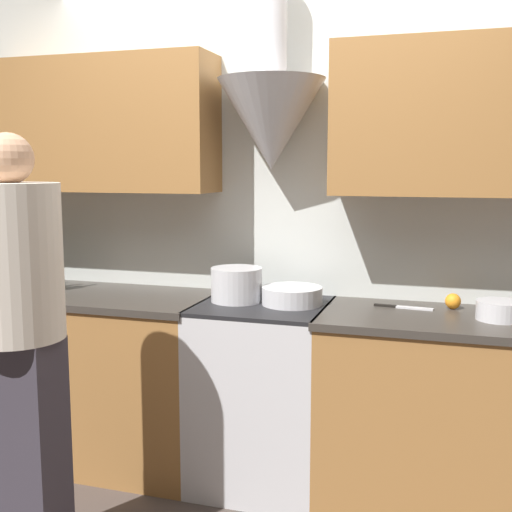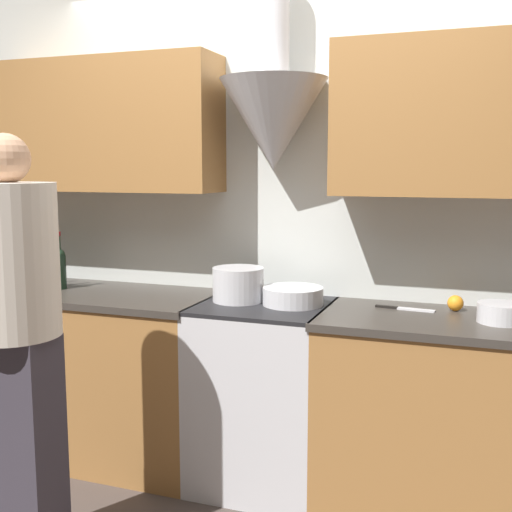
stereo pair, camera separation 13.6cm
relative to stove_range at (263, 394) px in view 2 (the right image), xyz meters
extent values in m
cube|color=silver|center=(0.00, 0.33, 0.84)|extent=(8.40, 0.06, 2.60)
cone|color=silver|center=(0.00, 0.15, 1.32)|extent=(0.53, 0.53, 0.44)
cylinder|color=silver|center=(0.00, 0.15, 1.82)|extent=(0.15, 0.15, 0.54)
cube|color=#9E6B38|center=(-0.98, 0.15, 1.34)|extent=(1.33, 0.32, 0.70)
cube|color=#9E6B38|center=(0.84, 0.15, 1.34)|extent=(1.06, 0.32, 0.70)
cube|color=#9E6B38|center=(-0.98, 0.00, -0.02)|extent=(1.33, 0.60, 0.88)
cube|color=#38332D|center=(-0.98, 0.00, 0.44)|extent=(1.36, 0.62, 0.03)
cube|color=#9E6B38|center=(0.84, 0.00, -0.02)|extent=(1.06, 0.60, 0.88)
cube|color=#38332D|center=(0.84, 0.00, 0.44)|extent=(1.09, 0.62, 0.03)
cube|color=silver|center=(0.00, 0.00, -0.01)|extent=(0.63, 0.60, 0.90)
cube|color=black|center=(0.00, -0.30, -0.05)|extent=(0.44, 0.01, 0.40)
cube|color=black|center=(0.00, 0.00, 0.45)|extent=(0.63, 0.60, 0.02)
cube|color=silver|center=(0.00, 0.27, 0.39)|extent=(0.63, 0.06, 0.10)
cylinder|color=black|center=(-1.46, -0.01, 0.55)|extent=(0.07, 0.07, 0.19)
sphere|color=black|center=(-1.46, -0.01, 0.65)|extent=(0.07, 0.07, 0.07)
cylinder|color=black|center=(-1.46, -0.01, 0.70)|extent=(0.03, 0.03, 0.08)
cylinder|color=gold|center=(-1.46, -0.01, 0.76)|extent=(0.03, 0.03, 0.02)
cylinder|color=black|center=(-1.38, -0.01, 0.55)|extent=(0.07, 0.07, 0.19)
sphere|color=black|center=(-1.38, -0.01, 0.65)|extent=(0.07, 0.07, 0.07)
cylinder|color=black|center=(-1.38, -0.01, 0.72)|extent=(0.03, 0.03, 0.11)
cylinder|color=#234C33|center=(-1.38, -0.01, 0.78)|extent=(0.03, 0.03, 0.02)
cylinder|color=black|center=(-1.28, -0.03, 0.55)|extent=(0.07, 0.07, 0.20)
sphere|color=black|center=(-1.28, -0.03, 0.65)|extent=(0.07, 0.07, 0.07)
cylinder|color=black|center=(-1.28, -0.03, 0.72)|extent=(0.03, 0.03, 0.10)
cylinder|color=gold|center=(-1.28, -0.03, 0.78)|extent=(0.03, 0.03, 0.02)
cylinder|color=black|center=(-1.18, -0.01, 0.55)|extent=(0.08, 0.08, 0.18)
sphere|color=black|center=(-1.18, -0.01, 0.64)|extent=(0.07, 0.07, 0.07)
cylinder|color=black|center=(-1.18, -0.01, 0.70)|extent=(0.03, 0.03, 0.09)
cylinder|color=maroon|center=(-1.18, -0.01, 0.76)|extent=(0.03, 0.03, 0.02)
cylinder|color=silver|center=(-0.14, 0.03, 0.54)|extent=(0.25, 0.25, 0.17)
cylinder|color=silver|center=(0.14, 0.04, 0.50)|extent=(0.29, 0.29, 0.09)
sphere|color=orange|center=(0.89, 0.16, 0.49)|extent=(0.07, 0.07, 0.07)
cylinder|color=silver|center=(1.08, 0.00, 0.50)|extent=(0.20, 0.20, 0.08)
cube|color=silver|center=(0.72, 0.11, 0.46)|extent=(0.17, 0.05, 0.01)
cube|color=black|center=(0.58, 0.12, 0.46)|extent=(0.11, 0.03, 0.01)
cube|color=#38333D|center=(-0.68, -0.96, 0.01)|extent=(0.31, 0.20, 0.94)
cylinder|color=silver|center=(-0.68, -0.96, 0.77)|extent=(0.36, 0.36, 0.58)
sphere|color=tan|center=(-0.68, -0.96, 1.15)|extent=(0.19, 0.19, 0.19)
camera|label=1|loc=(0.88, -2.93, 1.12)|focal=45.00mm
camera|label=2|loc=(1.01, -2.89, 1.12)|focal=45.00mm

